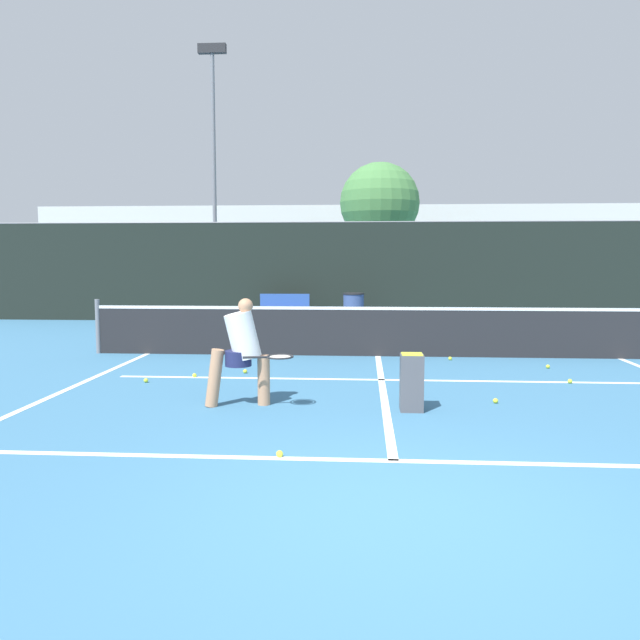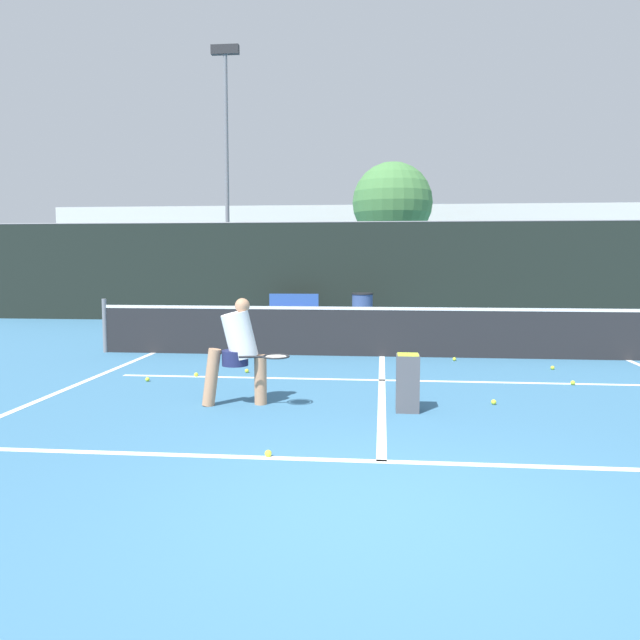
{
  "view_description": "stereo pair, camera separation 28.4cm",
  "coord_description": "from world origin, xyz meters",
  "px_view_note": "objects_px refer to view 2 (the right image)",
  "views": [
    {
      "loc": [
        -0.29,
        -4.47,
        1.87
      ],
      "look_at": [
        -0.93,
        4.78,
        0.95
      ],
      "focal_mm": 35.0,
      "sensor_mm": 36.0,
      "label": 1
    },
    {
      "loc": [
        -0.01,
        -4.45,
        1.87
      ],
      "look_at": [
        -0.93,
        4.78,
        0.95
      ],
      "focal_mm": 35.0,
      "sensor_mm": 36.0,
      "label": 2
    }
  ],
  "objects_px": {
    "ball_hopper": "(408,381)",
    "player_practicing": "(238,349)",
    "trash_bin": "(362,310)",
    "parked_car": "(408,297)",
    "courtside_bench": "(293,308)"
  },
  "relations": [
    {
      "from": "player_practicing",
      "to": "courtside_bench",
      "type": "distance_m",
      "value": 9.78
    },
    {
      "from": "player_practicing",
      "to": "parked_car",
      "type": "relative_size",
      "value": 0.33
    },
    {
      "from": "player_practicing",
      "to": "trash_bin",
      "type": "distance_m",
      "value": 9.54
    },
    {
      "from": "player_practicing",
      "to": "parked_car",
      "type": "bearing_deg",
      "value": 66.34
    },
    {
      "from": "ball_hopper",
      "to": "courtside_bench",
      "type": "xyz_separation_m",
      "value": [
        -2.82,
        9.87,
        0.09
      ]
    },
    {
      "from": "courtside_bench",
      "to": "trash_bin",
      "type": "xyz_separation_m",
      "value": [
        1.96,
        -0.3,
        0.0
      ]
    },
    {
      "from": "player_practicing",
      "to": "ball_hopper",
      "type": "distance_m",
      "value": 2.16
    },
    {
      "from": "trash_bin",
      "to": "parked_car",
      "type": "relative_size",
      "value": 0.22
    },
    {
      "from": "player_practicing",
      "to": "courtside_bench",
      "type": "height_order",
      "value": "player_practicing"
    },
    {
      "from": "ball_hopper",
      "to": "parked_car",
      "type": "relative_size",
      "value": 0.17
    },
    {
      "from": "ball_hopper",
      "to": "player_practicing",
      "type": "bearing_deg",
      "value": 176.81
    },
    {
      "from": "ball_hopper",
      "to": "courtside_bench",
      "type": "distance_m",
      "value": 10.27
    },
    {
      "from": "courtside_bench",
      "to": "player_practicing",
      "type": "bearing_deg",
      "value": -87.6
    },
    {
      "from": "ball_hopper",
      "to": "courtside_bench",
      "type": "height_order",
      "value": "courtside_bench"
    },
    {
      "from": "ball_hopper",
      "to": "trash_bin",
      "type": "distance_m",
      "value": 9.61
    }
  ]
}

